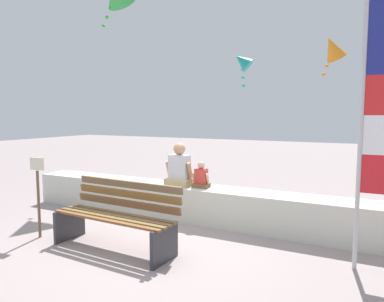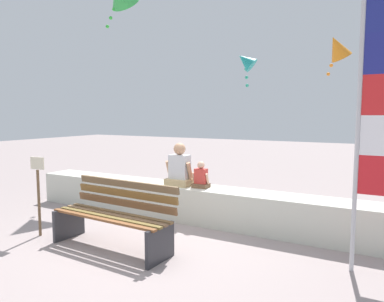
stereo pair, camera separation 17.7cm
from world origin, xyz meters
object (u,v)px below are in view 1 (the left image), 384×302
object	(u,v)px
person_child	(201,177)
person_adult	(179,169)
sign_post	(38,190)
park_bench	(117,217)
kite_orange	(333,48)
kite_teal	(242,61)
flag_banner	(374,111)

from	to	relation	value
person_child	person_adult	bearing A→B (deg)	-179.95
sign_post	park_bench	bearing A→B (deg)	8.33
park_bench	kite_orange	world-z (taller)	kite_orange
person_child	kite_teal	distance (m)	3.56
flag_banner	kite_teal	world-z (taller)	kite_teal
kite_teal	sign_post	world-z (taller)	kite_teal
park_bench	person_child	size ratio (longest dim) A/B	4.08
kite_orange	sign_post	world-z (taller)	kite_orange
kite_orange	sign_post	xyz separation A→B (m)	(-3.41, -5.09, -2.54)
kite_teal	kite_orange	world-z (taller)	kite_orange
park_bench	flag_banner	world-z (taller)	flag_banner
person_child	kite_teal	xyz separation A→B (m)	(-0.26, 2.73, 2.26)
person_adult	sign_post	xyz separation A→B (m)	(-1.37, -1.76, -0.16)
flag_banner	sign_post	size ratio (longest dim) A/B	2.63
person_child	kite_teal	size ratio (longest dim) A/B	0.52
person_adult	flag_banner	size ratio (longest dim) A/B	0.24
park_bench	flag_banner	distance (m)	3.40
flag_banner	kite_teal	distance (m)	4.68
person_child	kite_orange	bearing A→B (deg)	63.97
park_bench	kite_teal	bearing A→B (deg)	86.88
person_adult	kite_teal	world-z (taller)	kite_teal
person_adult	person_child	bearing A→B (deg)	0.05
person_adult	kite_teal	bearing A→B (deg)	86.88
kite_orange	sign_post	distance (m)	6.63
sign_post	person_adult	bearing A→B (deg)	52.12
park_bench	flag_banner	bearing A→B (deg)	13.70
person_adult	kite_teal	distance (m)	3.48
person_child	sign_post	bearing A→B (deg)	-135.32
park_bench	kite_teal	world-z (taller)	kite_teal
flag_banner	sign_post	bearing A→B (deg)	-167.88
flag_banner	kite_orange	size ratio (longest dim) A/B	3.42
flag_banner	person_adult	bearing A→B (deg)	163.99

